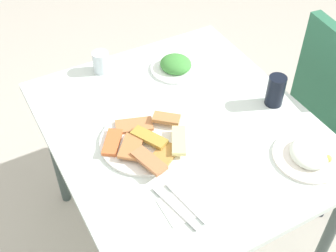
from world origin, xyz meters
name	(u,v)px	position (x,y,z in m)	size (l,w,h in m)	color
ground_plane	(179,235)	(0.00, 0.00, 0.00)	(6.00, 6.00, 0.00)	beige
dining_table	(182,141)	(0.00, 0.00, 0.64)	(1.04, 0.90, 0.72)	silver
pide_platter	(146,141)	(0.02, -0.15, 0.73)	(0.34, 0.32, 0.04)	white
salad_plate_greens	(176,65)	(-0.30, 0.14, 0.74)	(0.21, 0.21, 0.06)	white
salad_plate_rice	(309,155)	(0.33, 0.29, 0.73)	(0.23, 0.23, 0.04)	white
soda_can	(276,91)	(0.06, 0.36, 0.78)	(0.07, 0.07, 0.12)	black
drinking_glass	(101,62)	(-0.44, -0.13, 0.76)	(0.07, 0.07, 0.09)	silver
paper_napkin	(181,206)	(0.30, -0.18, 0.72)	(0.12, 0.12, 0.00)	white
fork	(176,208)	(0.30, -0.20, 0.72)	(0.20, 0.02, 0.01)	silver
spoon	(186,203)	(0.30, -0.16, 0.72)	(0.18, 0.01, 0.01)	silver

